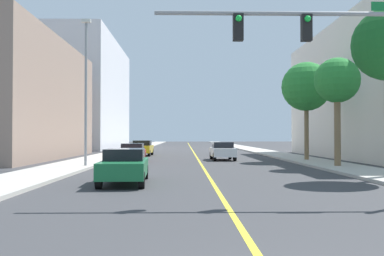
{
  "coord_description": "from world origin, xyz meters",
  "views": [
    {
      "loc": [
        -1.22,
        -4.26,
        1.97
      ],
      "look_at": [
        -0.72,
        19.9,
        2.42
      ],
      "focal_mm": 38.9,
      "sensor_mm": 36.0,
      "label": 1
    }
  ],
  "objects_px": {
    "palm_far": "(306,87)",
    "car_white": "(223,151)",
    "car_yellow": "(142,148)",
    "car_green": "(125,166)",
    "street_lamp": "(86,85)",
    "car_red": "(133,152)",
    "palm_mid": "(337,82)",
    "traffic_signal_mast": "(358,51)"
  },
  "relations": [
    {
      "from": "traffic_signal_mast",
      "to": "car_yellow",
      "type": "xyz_separation_m",
      "value": [
        -9.55,
        28.12,
        -3.85
      ]
    },
    {
      "from": "car_white",
      "to": "traffic_signal_mast",
      "type": "bearing_deg",
      "value": -85.01
    },
    {
      "from": "traffic_signal_mast",
      "to": "street_lamp",
      "type": "relative_size",
      "value": 1.04
    },
    {
      "from": "street_lamp",
      "to": "palm_mid",
      "type": "bearing_deg",
      "value": -1.74
    },
    {
      "from": "car_yellow",
      "to": "palm_mid",
      "type": "bearing_deg",
      "value": 131.51
    },
    {
      "from": "traffic_signal_mast",
      "to": "car_red",
      "type": "xyz_separation_m",
      "value": [
        -9.34,
        18.69,
        -3.9
      ]
    },
    {
      "from": "car_white",
      "to": "car_yellow",
      "type": "xyz_separation_m",
      "value": [
        -7.23,
        7.46,
        0.02
      ]
    },
    {
      "from": "car_yellow",
      "to": "car_green",
      "type": "bearing_deg",
      "value": 95.34
    },
    {
      "from": "street_lamp",
      "to": "car_white",
      "type": "xyz_separation_m",
      "value": [
        9.15,
        8.03,
        -4.33
      ]
    },
    {
      "from": "street_lamp",
      "to": "palm_far",
      "type": "height_order",
      "value": "street_lamp"
    },
    {
      "from": "palm_far",
      "to": "car_yellow",
      "type": "bearing_deg",
      "value": 145.19
    },
    {
      "from": "street_lamp",
      "to": "car_white",
      "type": "height_order",
      "value": "street_lamp"
    },
    {
      "from": "car_yellow",
      "to": "car_red",
      "type": "bearing_deg",
      "value": 92.68
    },
    {
      "from": "street_lamp",
      "to": "palm_far",
      "type": "xyz_separation_m",
      "value": [
        15.43,
        6.1,
        0.64
      ]
    },
    {
      "from": "car_red",
      "to": "car_green",
      "type": "xyz_separation_m",
      "value": [
        1.42,
        -14.36,
        0.02
      ]
    },
    {
      "from": "palm_mid",
      "to": "car_yellow",
      "type": "height_order",
      "value": "palm_mid"
    },
    {
      "from": "traffic_signal_mast",
      "to": "street_lamp",
      "type": "distance_m",
      "value": 17.07
    },
    {
      "from": "traffic_signal_mast",
      "to": "street_lamp",
      "type": "height_order",
      "value": "street_lamp"
    },
    {
      "from": "palm_far",
      "to": "car_white",
      "type": "height_order",
      "value": "palm_far"
    },
    {
      "from": "street_lamp",
      "to": "car_red",
      "type": "bearing_deg",
      "value": 70.62
    },
    {
      "from": "palm_far",
      "to": "car_green",
      "type": "xyz_separation_m",
      "value": [
        -11.87,
        -14.4,
        -4.98
      ]
    },
    {
      "from": "car_red",
      "to": "street_lamp",
      "type": "bearing_deg",
      "value": 69.35
    },
    {
      "from": "car_red",
      "to": "palm_far",
      "type": "bearing_deg",
      "value": 178.91
    },
    {
      "from": "traffic_signal_mast",
      "to": "car_green",
      "type": "bearing_deg",
      "value": 151.34
    },
    {
      "from": "car_white",
      "to": "car_yellow",
      "type": "height_order",
      "value": "car_yellow"
    },
    {
      "from": "car_white",
      "to": "car_red",
      "type": "bearing_deg",
      "value": -165.71
    },
    {
      "from": "traffic_signal_mast",
      "to": "car_yellow",
      "type": "height_order",
      "value": "traffic_signal_mast"
    },
    {
      "from": "car_yellow",
      "to": "traffic_signal_mast",
      "type": "bearing_deg",
      "value": 110.17
    },
    {
      "from": "palm_mid",
      "to": "palm_far",
      "type": "distance_m",
      "value": 6.58
    },
    {
      "from": "traffic_signal_mast",
      "to": "palm_mid",
      "type": "bearing_deg",
      "value": 72.28
    },
    {
      "from": "car_white",
      "to": "car_yellow",
      "type": "distance_m",
      "value": 10.39
    },
    {
      "from": "street_lamp",
      "to": "palm_far",
      "type": "relative_size",
      "value": 1.2
    },
    {
      "from": "street_lamp",
      "to": "palm_mid",
      "type": "xyz_separation_m",
      "value": [
        15.36,
        -0.47,
        0.18
      ]
    },
    {
      "from": "car_white",
      "to": "palm_far",
      "type": "bearing_deg",
      "value": -18.53
    },
    {
      "from": "car_yellow",
      "to": "street_lamp",
      "type": "bearing_deg",
      "value": 84.33
    },
    {
      "from": "street_lamp",
      "to": "car_yellow",
      "type": "bearing_deg",
      "value": 82.92
    },
    {
      "from": "traffic_signal_mast",
      "to": "palm_far",
      "type": "height_order",
      "value": "palm_far"
    },
    {
      "from": "car_green",
      "to": "palm_mid",
      "type": "bearing_deg",
      "value": 30.8
    },
    {
      "from": "palm_far",
      "to": "car_yellow",
      "type": "xyz_separation_m",
      "value": [
        -13.5,
        9.39,
        -4.95
      ]
    },
    {
      "from": "traffic_signal_mast",
      "to": "car_white",
      "type": "distance_m",
      "value": 21.15
    },
    {
      "from": "palm_far",
      "to": "car_white",
      "type": "relative_size",
      "value": 1.92
    },
    {
      "from": "car_white",
      "to": "car_yellow",
      "type": "bearing_deg",
      "value": 132.7
    }
  ]
}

